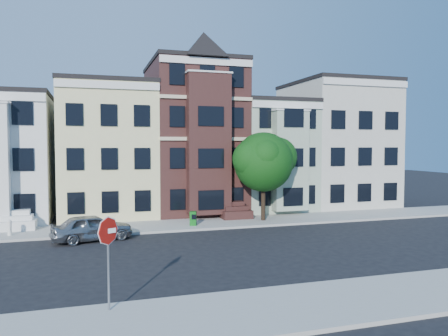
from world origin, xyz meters
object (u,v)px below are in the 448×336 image
object	(u,v)px
street_tree	(263,166)
parked_car	(92,228)
newspaper_box	(193,218)
fire_hydrant	(10,229)
stop_sign	(108,257)

from	to	relation	value
street_tree	parked_car	distance (m)	12.53
newspaper_box	fire_hydrant	size ratio (longest dim) A/B	1.25
parked_car	fire_hydrant	xyz separation A→B (m)	(-4.71, 2.28, -0.25)
street_tree	stop_sign	size ratio (longest dim) A/B	2.24
street_tree	stop_sign	bearing A→B (deg)	-128.10
newspaper_box	stop_sign	size ratio (longest dim) A/B	0.27
parked_car	newspaper_box	distance (m)	6.87
fire_hydrant	stop_sign	world-z (taller)	stop_sign
newspaper_box	stop_sign	distance (m)	15.18
parked_car	newspaper_box	xyz separation A→B (m)	(6.50, 2.21, -0.16)
street_tree	stop_sign	distance (m)	18.46
street_tree	newspaper_box	size ratio (longest dim) A/B	8.31
stop_sign	street_tree	bearing A→B (deg)	27.60
street_tree	fire_hydrant	size ratio (longest dim) A/B	10.42
street_tree	parked_car	size ratio (longest dim) A/B	1.71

